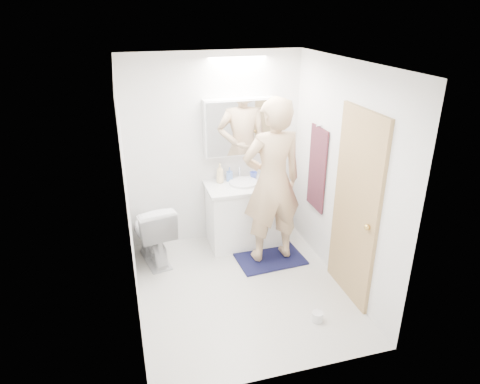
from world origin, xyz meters
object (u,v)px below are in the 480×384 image
object	(u,v)px
soap_bottle_b	(230,174)
toilet_paper_roll	(317,317)
toilet	(152,232)
person	(272,182)
vanity_cabinet	(244,216)
medicine_cabinet	(239,127)
soap_bottle_a	(220,173)
toothbrush_cup	(253,175)

from	to	relation	value
soap_bottle_b	toilet_paper_roll	size ratio (longest dim) A/B	1.58
toilet	person	xyz separation A→B (m)	(1.36, -0.37, 0.64)
vanity_cabinet	person	bearing A→B (deg)	-68.26
person	medicine_cabinet	bearing A→B (deg)	-78.00
toilet	soap_bottle_a	distance (m)	1.09
person	soap_bottle_a	world-z (taller)	person
person	soap_bottle_a	bearing A→B (deg)	-57.59
vanity_cabinet	soap_bottle_b	size ratio (longest dim) A/B	5.19
medicine_cabinet	soap_bottle_a	xyz separation A→B (m)	(-0.27, -0.06, -0.56)
medicine_cabinet	toilet	xyz separation A→B (m)	(-1.17, -0.33, -1.11)
toilet	medicine_cabinet	bearing A→B (deg)	-175.75
vanity_cabinet	soap_bottle_a	bearing A→B (deg)	151.04
medicine_cabinet	person	world-z (taller)	person
toilet	soap_bottle_a	bearing A→B (deg)	-174.91
toilet	soap_bottle_b	world-z (taller)	soap_bottle_b
toothbrush_cup	vanity_cabinet	bearing A→B (deg)	-136.83
medicine_cabinet	soap_bottle_b	size ratio (longest dim) A/B	5.07
person	toilet_paper_roll	size ratio (longest dim) A/B	17.74
toilet	toilet_paper_roll	size ratio (longest dim) A/B	7.04
medicine_cabinet	toothbrush_cup	distance (m)	0.66
toilet	toothbrush_cup	distance (m)	1.45
vanity_cabinet	toilet	xyz separation A→B (m)	(-1.17, -0.11, -0.00)
person	toilet	bearing A→B (deg)	-18.88
person	soap_bottle_b	size ratio (longest dim) A/B	11.25
medicine_cabinet	soap_bottle_b	world-z (taller)	medicine_cabinet
toilet	soap_bottle_b	bearing A→B (deg)	-175.34
medicine_cabinet	toothbrush_cup	xyz separation A→B (m)	(0.17, -0.05, -0.63)
person	toothbrush_cup	xyz separation A→B (m)	(-0.02, 0.64, -0.16)
soap_bottle_b	medicine_cabinet	bearing A→B (deg)	12.40
person	toilet_paper_roll	distance (m)	1.54
medicine_cabinet	soap_bottle_a	size ratio (longest dim) A/B	3.55
person	soap_bottle_b	distance (m)	0.75
toilet	toothbrush_cup	bearing A→B (deg)	-179.72
soap_bottle_b	toilet_paper_roll	bearing A→B (deg)	-77.56
medicine_cabinet	toilet	size ratio (longest dim) A/B	1.14
vanity_cabinet	toilet	size ratio (longest dim) A/B	1.16
medicine_cabinet	toilet	bearing A→B (deg)	-164.45
soap_bottle_b	toothbrush_cup	xyz separation A→B (m)	(0.31, -0.02, -0.04)
toilet	toothbrush_cup	world-z (taller)	toothbrush_cup
vanity_cabinet	toilet_paper_roll	size ratio (longest dim) A/B	8.18
medicine_cabinet	toilet	distance (m)	1.65
toilet_paper_roll	medicine_cabinet	bearing A→B (deg)	98.23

